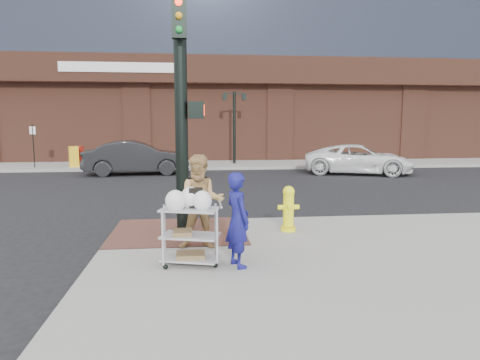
{
  "coord_description": "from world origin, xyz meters",
  "views": [
    {
      "loc": [
        -0.24,
        -8.05,
        2.45
      ],
      "look_at": [
        0.7,
        0.81,
        1.25
      ],
      "focal_mm": 32.0,
      "sensor_mm": 36.0,
      "label": 1
    }
  ],
  "objects": [
    {
      "name": "ground",
      "position": [
        0.0,
        0.0,
        0.0
      ],
      "size": [
        220.0,
        220.0,
        0.0
      ],
      "primitive_type": "plane",
      "color": "black",
      "rests_on": "ground"
    },
    {
      "name": "sidewalk_far",
      "position": [
        12.5,
        32.0,
        0.07
      ],
      "size": [
        65.0,
        36.0,
        0.15
      ],
      "primitive_type": "cube",
      "color": "gray",
      "rests_on": "ground"
    },
    {
      "name": "brick_curb_ramp",
      "position": [
        -0.6,
        0.9,
        0.16
      ],
      "size": [
        2.8,
        2.4,
        0.01
      ],
      "primitive_type": "cube",
      "color": "#562E28",
      "rests_on": "sidewalk_near"
    },
    {
      "name": "lamp_post",
      "position": [
        2.0,
        16.0,
        2.62
      ],
      "size": [
        1.32,
        0.22,
        4.0
      ],
      "color": "black",
      "rests_on": "sidewalk_far"
    },
    {
      "name": "parking_sign",
      "position": [
        -8.5,
        15.0,
        1.25
      ],
      "size": [
        0.05,
        0.05,
        2.2
      ],
      "primitive_type": "cylinder",
      "color": "black",
      "rests_on": "sidewalk_far"
    },
    {
      "name": "traffic_signal_pole",
      "position": [
        -0.48,
        0.77,
        2.83
      ],
      "size": [
        0.61,
        0.51,
        5.0
      ],
      "color": "black",
      "rests_on": "sidewalk_near"
    },
    {
      "name": "woman_blue",
      "position": [
        0.43,
        -1.43,
        0.92
      ],
      "size": [
        0.54,
        0.65,
        1.53
      ],
      "primitive_type": "imported",
      "rotation": [
        0.0,
        0.0,
        1.93
      ],
      "color": "navy",
      "rests_on": "sidewalk_near"
    },
    {
      "name": "pedestrian_tan",
      "position": [
        -0.13,
        -0.36,
        1.01
      ],
      "size": [
        0.87,
        0.69,
        1.73
      ],
      "primitive_type": "imported",
      "rotation": [
        0.0,
        0.0,
        -0.04
      ],
      "color": "tan",
      "rests_on": "sidewalk_near"
    },
    {
      "name": "sedan_dark",
      "position": [
        -2.98,
        12.52,
        0.8
      ],
      "size": [
        4.99,
        2.13,
        1.6
      ],
      "primitive_type": "imported",
      "rotation": [
        0.0,
        0.0,
        1.66
      ],
      "color": "black",
      "rests_on": "ground"
    },
    {
      "name": "minivan_white",
      "position": [
        7.58,
        11.62,
        0.7
      ],
      "size": [
        5.55,
        3.89,
        1.41
      ],
      "primitive_type": "imported",
      "rotation": [
        0.0,
        0.0,
        1.23
      ],
      "color": "white",
      "rests_on": "ground"
    },
    {
      "name": "utility_cart",
      "position": [
        -0.33,
        -1.27,
        0.72
      ],
      "size": [
        1.01,
        0.73,
        1.26
      ],
      "color": "#A2A1A6",
      "rests_on": "sidewalk_near"
    },
    {
      "name": "fire_hydrant",
      "position": [
        1.73,
        0.71,
        0.65
      ],
      "size": [
        0.46,
        0.32,
        0.97
      ],
      "color": "#FFFA15",
      "rests_on": "sidewalk_near"
    },
    {
      "name": "newsbox_red",
      "position": [
        -6.43,
        15.58,
        0.68
      ],
      "size": [
        0.5,
        0.47,
        1.05
      ],
      "primitive_type": "cube",
      "rotation": [
        0.0,
        0.0,
        -0.17
      ],
      "color": "#AD1F13",
      "rests_on": "sidewalk_far"
    },
    {
      "name": "newsbox_yellow",
      "position": [
        -6.49,
        14.91,
        0.69
      ],
      "size": [
        0.57,
        0.55,
        1.07
      ],
      "primitive_type": "cube",
      "rotation": [
        0.0,
        0.0,
        0.39
      ],
      "color": "yellow",
      "rests_on": "sidewalk_far"
    },
    {
      "name": "newsbox_blue",
      "position": [
        -6.61,
        15.38,
        0.62
      ],
      "size": [
        0.5,
        0.47,
        0.94
      ],
      "primitive_type": "cube",
      "rotation": [
        0.0,
        0.0,
        0.36
      ],
      "color": "#1B3EB4",
      "rests_on": "sidewalk_far"
    }
  ]
}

